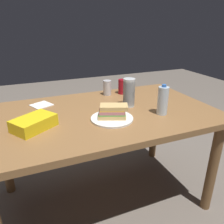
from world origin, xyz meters
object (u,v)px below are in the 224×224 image
object	(u,v)px
paper_plate	(112,118)
water_bottle_tall	(163,101)
sandwich	(113,111)
soda_can_red	(122,87)
chip_bag	(34,123)
dining_table	(102,124)
soda_can_silver	(107,88)
plastic_cup_stack	(129,93)

from	to	relation	value
paper_plate	water_bottle_tall	distance (m)	0.35
sandwich	water_bottle_tall	distance (m)	0.34
soda_can_red	sandwich	bearing A→B (deg)	-121.04
chip_bag	water_bottle_tall	size ratio (longest dim) A/B	1.15
soda_can_red	dining_table	bearing A→B (deg)	-133.19
sandwich	water_bottle_tall	bearing A→B (deg)	-7.22
paper_plate	soda_can_silver	world-z (taller)	soda_can_silver
water_bottle_tall	sandwich	bearing A→B (deg)	172.78
soda_can_red	soda_can_silver	bearing A→B (deg)	172.91
soda_can_red	soda_can_silver	distance (m)	0.13
sandwich	soda_can_silver	world-z (taller)	soda_can_silver
water_bottle_tall	paper_plate	bearing A→B (deg)	172.93
dining_table	chip_bag	bearing A→B (deg)	-168.03
soda_can_red	plastic_cup_stack	world-z (taller)	plastic_cup_stack
water_bottle_tall	plastic_cup_stack	xyz separation A→B (m)	(-0.14, 0.21, 0.01)
soda_can_silver	dining_table	bearing A→B (deg)	-116.94
chip_bag	soda_can_silver	size ratio (longest dim) A/B	1.89
paper_plate	sandwich	bearing A→B (deg)	4.86
paper_plate	soda_can_red	bearing A→B (deg)	58.60
water_bottle_tall	soda_can_silver	distance (m)	0.55
dining_table	paper_plate	world-z (taller)	paper_plate
water_bottle_tall	plastic_cup_stack	size ratio (longest dim) A/B	0.99
dining_table	sandwich	distance (m)	0.21
chip_bag	soda_can_silver	xyz separation A→B (m)	(0.61, 0.43, 0.03)
dining_table	soda_can_silver	bearing A→B (deg)	63.06
sandwich	paper_plate	bearing A→B (deg)	-175.14
plastic_cup_stack	water_bottle_tall	bearing A→B (deg)	-57.03
soda_can_red	soda_can_silver	size ratio (longest dim) A/B	1.00
paper_plate	soda_can_red	distance (m)	0.54
chip_bag	soda_can_silver	world-z (taller)	soda_can_silver
soda_can_red	plastic_cup_stack	distance (m)	0.30
soda_can_red	water_bottle_tall	size ratio (longest dim) A/B	0.61
sandwich	chip_bag	bearing A→B (deg)	173.97
plastic_cup_stack	soda_can_red	bearing A→B (deg)	74.36
chip_bag	soda_can_silver	distance (m)	0.75
sandwich	soda_can_silver	bearing A→B (deg)	72.69
paper_plate	plastic_cup_stack	bearing A→B (deg)	40.63
dining_table	plastic_cup_stack	xyz separation A→B (m)	(0.22, 0.03, 0.20)
chip_bag	sandwich	bearing A→B (deg)	-39.87
water_bottle_tall	plastic_cup_stack	distance (m)	0.26
sandwich	soda_can_silver	distance (m)	0.50
chip_bag	plastic_cup_stack	distance (m)	0.67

